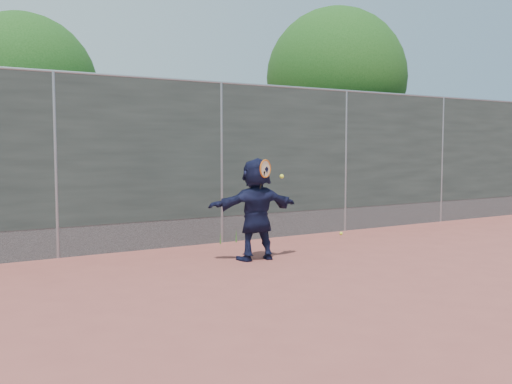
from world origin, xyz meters
TOP-DOWN VIEW (x-y plane):
  - ground at (0.00, 0.00)m, footprint 80.00×80.00m
  - player at (-0.30, 1.74)m, footprint 1.55×0.63m
  - ball_ground at (2.53, 3.05)m, footprint 0.07×0.07m
  - fence at (-0.00, 3.50)m, footprint 20.00×0.06m
  - swing_action at (-0.22, 1.54)m, footprint 0.50×0.16m
  - tree_right at (4.68, 5.75)m, footprint 3.78×3.60m
  - tree_left at (-2.85, 6.55)m, footprint 3.15×3.00m
  - weed_clump at (0.29, 3.38)m, footprint 0.68×0.07m

SIDE VIEW (x-z plane):
  - ground at x=0.00m, z-range 0.00..0.00m
  - ball_ground at x=2.53m, z-range 0.00..0.07m
  - weed_clump at x=0.29m, z-range -0.02..0.28m
  - player at x=-0.30m, z-range 0.00..1.63m
  - swing_action at x=-0.22m, z-range 1.18..1.69m
  - fence at x=0.00m, z-range 0.07..3.09m
  - tree_left at x=-2.85m, z-range 0.68..5.20m
  - tree_right at x=4.68m, z-range 0.80..6.19m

